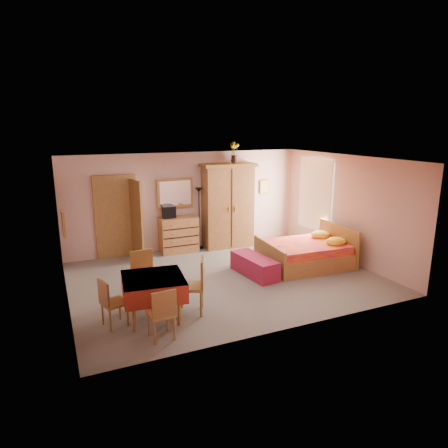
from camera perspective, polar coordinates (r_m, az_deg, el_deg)
name	(u,v)px	position (r m, az deg, el deg)	size (l,w,h in m)	color
floor	(225,278)	(8.90, 0.20, -7.69)	(6.50, 6.50, 0.00)	slate
ceiling	(225,159)	(8.31, 0.21, 9.23)	(6.50, 6.50, 0.00)	brown
wall_back	(187,201)	(10.79, -5.25, 3.28)	(6.50, 0.10, 2.60)	tan
wall_front	(290,254)	(6.40, 9.44, -4.28)	(6.50, 0.10, 2.60)	tan
wall_left	(62,238)	(7.81, -22.12, -1.81)	(0.10, 5.00, 2.60)	tan
wall_right	(346,208)	(10.25, 17.03, 2.16)	(0.10, 5.00, 2.60)	tan
doorway	(116,218)	(10.38, -15.13, 0.88)	(1.06, 0.12, 2.15)	#9E6B35
window	(315,195)	(11.12, 12.90, 4.08)	(0.08, 1.40, 1.95)	white
picture_left	(63,223)	(7.13, -21.96, 0.11)	(0.04, 0.32, 0.42)	orange
picture_back	(264,187)	(11.68, 5.79, 5.32)	(0.30, 0.04, 0.40)	#D8BF59
chest_of_drawers	(179,235)	(10.63, -6.49, -1.52)	(0.99, 0.50, 0.94)	#AF6E3B
wall_mirror	(175,193)	(10.59, -7.00, 4.41)	(0.98, 0.05, 0.78)	white
stereo	(169,212)	(10.47, -7.88, 1.71)	(0.33, 0.24, 0.31)	black
floor_lamp	(199,219)	(10.78, -3.56, 0.78)	(0.21, 0.21, 1.67)	black
wardrobe	(227,206)	(10.92, 0.48, 2.66)	(1.47, 0.75, 2.30)	#965F33
sunflower_vase	(234,152)	(10.92, 1.44, 10.21)	(0.22, 0.22, 0.56)	yellow
bed	(305,247)	(9.73, 11.45, -3.23)	(1.98, 1.56, 0.92)	#CE144B
bench	(254,266)	(9.02, 4.37, -5.97)	(0.48, 1.31, 0.44)	maroon
dining_table	(154,298)	(7.12, -9.98, -10.32)	(1.03, 1.03, 0.76)	maroon
chair_south	(161,313)	(6.46, -9.00, -12.43)	(0.39, 0.39, 0.86)	#A67038
chair_north	(146,277)	(7.77, -11.13, -7.46)	(0.44, 0.44, 0.97)	#9D6A35
chair_west	(114,302)	(7.00, -15.40, -10.73)	(0.38, 0.38, 0.84)	#A57737
chair_east	(191,286)	(7.20, -4.75, -8.77)	(0.46, 0.46, 1.01)	olive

